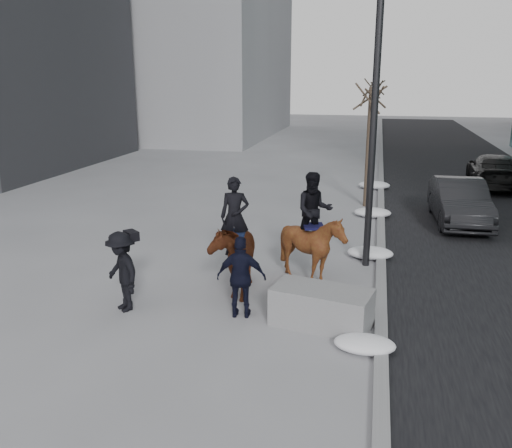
% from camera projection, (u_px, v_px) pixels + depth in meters
% --- Properties ---
extents(ground, '(120.00, 120.00, 0.00)m').
position_uv_depth(ground, '(244.00, 302.00, 12.18)').
color(ground, gray).
rests_on(ground, ground).
extents(road, '(8.00, 90.00, 0.01)m').
position_uv_depth(road, '(491.00, 212.00, 20.12)').
color(road, black).
rests_on(road, ground).
extents(curb, '(0.25, 90.00, 0.12)m').
position_uv_depth(curb, '(381.00, 205.00, 20.94)').
color(curb, gray).
rests_on(curb, ground).
extents(planter, '(2.13, 1.39, 0.79)m').
position_uv_depth(planter, '(322.00, 307.00, 10.96)').
color(planter, gray).
rests_on(planter, ground).
extents(car_near, '(1.75, 4.61, 1.50)m').
position_uv_depth(car_near, '(460.00, 202.00, 18.49)').
color(car_near, black).
rests_on(car_near, ground).
extents(car_far, '(2.48, 5.28, 1.49)m').
position_uv_depth(car_far, '(494.00, 171.00, 24.56)').
color(car_far, black).
rests_on(car_far, ground).
extents(tree_near, '(1.20, 1.20, 5.00)m').
position_uv_depth(tree_near, '(369.00, 142.00, 20.44)').
color(tree_near, '#34291F').
rests_on(tree_near, ground).
extents(tree_far, '(1.20, 1.20, 5.12)m').
position_uv_depth(tree_far, '(373.00, 118.00, 31.06)').
color(tree_far, '#392D21').
rests_on(tree_far, ground).
extents(mounted_left, '(1.26, 2.21, 2.69)m').
position_uv_depth(mounted_left, '(234.00, 250.00, 12.60)').
color(mounted_left, '#45180D').
rests_on(mounted_left, ground).
extents(mounted_right, '(1.79, 1.92, 2.72)m').
position_uv_depth(mounted_right, '(313.00, 240.00, 13.06)').
color(mounted_right, '#4B1A0F').
rests_on(mounted_right, ground).
extents(feeder, '(1.07, 0.91, 1.75)m').
position_uv_depth(feeder, '(241.00, 277.00, 11.23)').
color(feeder, black).
rests_on(feeder, ground).
extents(camera_crew, '(1.29, 1.23, 1.75)m').
position_uv_depth(camera_crew, '(122.00, 271.00, 11.56)').
color(camera_crew, black).
rests_on(camera_crew, ground).
extents(lamppost, '(0.25, 2.40, 9.09)m').
position_uv_depth(lamppost, '(377.00, 72.00, 13.42)').
color(lamppost, black).
rests_on(lamppost, ground).
extents(snow_piles, '(1.39, 15.94, 0.35)m').
position_uv_depth(snow_piles, '(372.00, 222.00, 18.24)').
color(snow_piles, white).
rests_on(snow_piles, ground).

